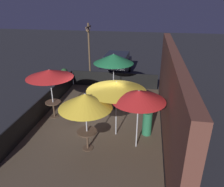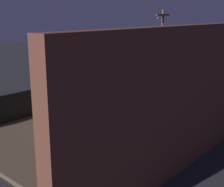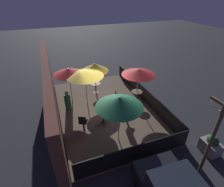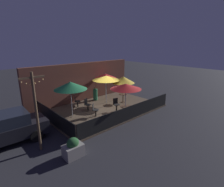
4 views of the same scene
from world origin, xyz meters
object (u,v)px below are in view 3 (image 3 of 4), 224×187
(planter_box, at_px, (211,145))
(patio_chair_2, at_px, (118,96))
(dining_table_1, at_px, (137,94))
(patio_umbrella_4, at_px, (85,73))
(patio_umbrella_2, at_px, (119,102))
(patio_chair_1, at_px, (126,113))
(patio_chair_3, at_px, (83,122))
(patio_umbrella_3, at_px, (68,71))
(patio_chair_0, at_px, (102,115))
(patron_0, at_px, (68,101))
(patio_umbrella_0, at_px, (95,67))
(patio_umbrella_1, at_px, (139,72))
(dining_table_0, at_px, (96,85))
(light_post, at_px, (212,140))

(planter_box, bearing_deg, patio_chair_2, 26.50)
(dining_table_1, bearing_deg, patio_umbrella_4, 72.75)
(patio_umbrella_2, xyz_separation_m, patio_chair_1, (1.24, -0.93, -1.73))
(dining_table_1, bearing_deg, patio_chair_3, 110.77)
(patio_umbrella_3, xyz_separation_m, patio_chair_0, (-2.90, -1.24, -1.63))
(patio_umbrella_4, xyz_separation_m, patron_0, (-0.24, 1.25, -1.60))
(patio_umbrella_0, xyz_separation_m, patron_0, (-1.33, 2.16, -1.44))
(patio_umbrella_0, xyz_separation_m, dining_table_1, (-2.06, -2.22, -1.39))
(patio_umbrella_1, height_order, patio_umbrella_3, patio_umbrella_1)
(patio_umbrella_4, relative_size, dining_table_1, 3.01)
(patio_umbrella_3, relative_size, dining_table_0, 3.03)
(dining_table_0, xyz_separation_m, patio_chair_0, (-3.32, 0.54, -0.10))
(patio_umbrella_3, bearing_deg, patio_umbrella_2, -159.96)
(patio_chair_1, distance_m, light_post, 4.70)
(dining_table_0, height_order, dining_table_1, dining_table_1)
(patio_chair_2, relative_size, patio_chair_3, 1.02)
(patio_umbrella_0, distance_m, patio_umbrella_1, 3.03)
(dining_table_1, bearing_deg, patio_umbrella_2, 138.91)
(dining_table_1, xyz_separation_m, patio_chair_1, (-1.52, 1.48, -0.10))
(patio_chair_1, bearing_deg, patio_umbrella_0, 55.91)
(dining_table_0, relative_size, light_post, 0.20)
(patio_umbrella_3, distance_m, patio_chair_1, 4.35)
(patio_umbrella_3, bearing_deg, dining_table_1, -112.26)
(patio_umbrella_3, xyz_separation_m, planter_box, (-6.52, -5.36, -1.83))
(dining_table_1, distance_m, light_post, 5.96)
(patio_umbrella_3, bearing_deg, patio_chair_2, -115.69)
(patio_umbrella_2, bearing_deg, patio_chair_2, -20.97)
(dining_table_0, distance_m, patron_0, 2.54)
(patio_umbrella_3, relative_size, light_post, 0.60)
(patio_chair_0, distance_m, patio_chair_1, 1.31)
(patio_umbrella_4, bearing_deg, patio_umbrella_1, -107.25)
(patio_chair_0, height_order, planter_box, patio_chair_0)
(patio_umbrella_3, height_order, planter_box, patio_umbrella_3)
(planter_box, bearing_deg, light_post, 119.76)
(patio_umbrella_4, xyz_separation_m, dining_table_1, (-0.97, -3.12, -1.55))
(patio_umbrella_1, distance_m, patio_chair_0, 3.46)
(patio_umbrella_0, height_order, patio_umbrella_4, patio_umbrella_4)
(dining_table_1, height_order, patio_chair_1, patio_chair_1)
(patio_chair_0, distance_m, light_post, 5.41)
(patio_chair_0, xyz_separation_m, patio_chair_1, (-0.26, -1.28, 0.01))
(patio_chair_3, height_order, patron_0, patron_0)
(dining_table_1, bearing_deg, patio_umbrella_3, 67.74)
(patio_umbrella_4, bearing_deg, light_post, -156.73)
(patio_umbrella_1, xyz_separation_m, patio_chair_2, (0.30, 1.23, -1.63))
(patio_umbrella_2, xyz_separation_m, patio_chair_2, (3.06, -1.17, -1.70))
(patron_0, bearing_deg, patio_chair_3, 165.78)
(dining_table_1, xyz_separation_m, patron_0, (0.73, 4.37, -0.05))
(patio_umbrella_3, xyz_separation_m, patio_chair_1, (-3.15, -2.53, -1.62))
(patio_umbrella_0, distance_m, patio_chair_1, 3.94)
(patio_chair_1, bearing_deg, patio_umbrella_1, -0.00)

